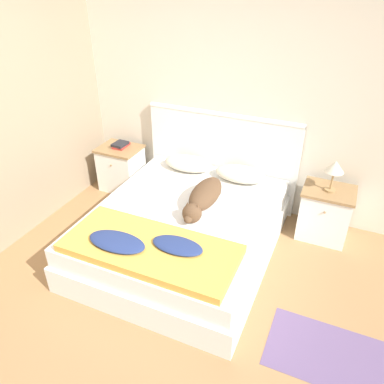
{
  "coord_description": "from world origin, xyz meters",
  "views": [
    {
      "loc": [
        1.22,
        -1.62,
        2.47
      ],
      "look_at": [
        -0.03,
        1.23,
        0.56
      ],
      "focal_mm": 35.0,
      "sensor_mm": 36.0,
      "label": 1
    }
  ],
  "objects": [
    {
      "name": "ground_plane",
      "position": [
        0.0,
        0.0,
        0.0
      ],
      "size": [
        16.0,
        16.0,
        0.0
      ],
      "primitive_type": "plane",
      "color": "#997047"
    },
    {
      "name": "wall_back",
      "position": [
        0.0,
        2.13,
        1.27
      ],
      "size": [
        9.0,
        0.06,
        2.55
      ],
      "color": "beige",
      "rests_on": "ground_plane"
    },
    {
      "name": "wall_side_left",
      "position": [
        -1.71,
        1.05,
        1.27
      ],
      "size": [
        0.06,
        3.1,
        2.55
      ],
      "color": "gray",
      "rests_on": "ground_plane"
    },
    {
      "name": "bed",
      "position": [
        -0.03,
        1.03,
        0.23
      ],
      "size": [
        1.68,
        2.01,
        0.46
      ],
      "color": "white",
      "rests_on": "ground_plane"
    },
    {
      "name": "headboard",
      "position": [
        -0.03,
        2.06,
        0.57
      ],
      "size": [
        1.76,
        0.06,
        1.1
      ],
      "color": "white",
      "rests_on": "ground_plane"
    },
    {
      "name": "nightstand_left",
      "position": [
        -1.26,
        1.82,
        0.28
      ],
      "size": [
        0.5,
        0.42,
        0.56
      ],
      "color": "white",
      "rests_on": "ground_plane"
    },
    {
      "name": "nightstand_right",
      "position": [
        1.2,
        1.82,
        0.28
      ],
      "size": [
        0.5,
        0.42,
        0.56
      ],
      "color": "white",
      "rests_on": "ground_plane"
    },
    {
      "name": "pillow_left",
      "position": [
        -0.34,
        1.82,
        0.53
      ],
      "size": [
        0.56,
        0.32,
        0.15
      ],
      "color": "beige",
      "rests_on": "bed"
    },
    {
      "name": "pillow_right",
      "position": [
        0.28,
        1.82,
        0.53
      ],
      "size": [
        0.56,
        0.32,
        0.15
      ],
      "color": "beige",
      "rests_on": "bed"
    },
    {
      "name": "quilt",
      "position": [
        -0.04,
        0.39,
        0.5
      ],
      "size": [
        1.43,
        0.63,
        0.12
      ],
      "color": "gold",
      "rests_on": "bed"
    },
    {
      "name": "dog",
      "position": [
        0.11,
        1.2,
        0.56
      ],
      "size": [
        0.25,
        0.83,
        0.22
      ],
      "color": "brown",
      "rests_on": "bed"
    },
    {
      "name": "book_stack",
      "position": [
        -1.26,
        1.85,
        0.58
      ],
      "size": [
        0.16,
        0.22,
        0.06
      ],
      "color": "#AD2D28",
      "rests_on": "nightstand_left"
    },
    {
      "name": "table_lamp",
      "position": [
        1.2,
        1.81,
        0.81
      ],
      "size": [
        0.18,
        0.18,
        0.32
      ],
      "color": "#9E7A4C",
      "rests_on": "nightstand_right"
    },
    {
      "name": "rug",
      "position": [
        1.64,
        0.37,
        0.0
      ],
      "size": [
        1.27,
        0.57,
        0.0
      ],
      "color": "#604C75",
      "rests_on": "ground_plane"
    }
  ]
}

